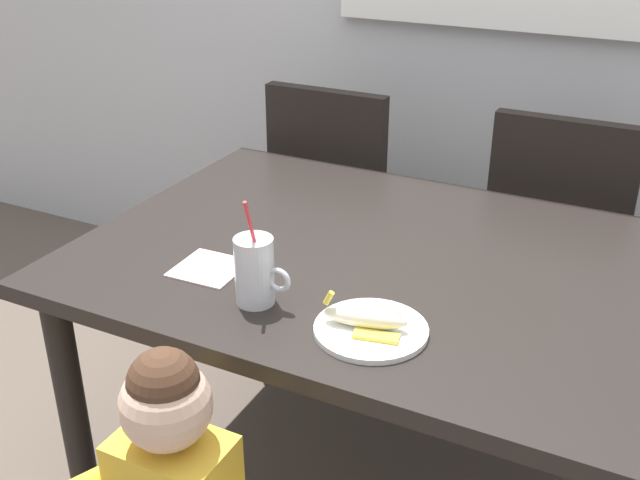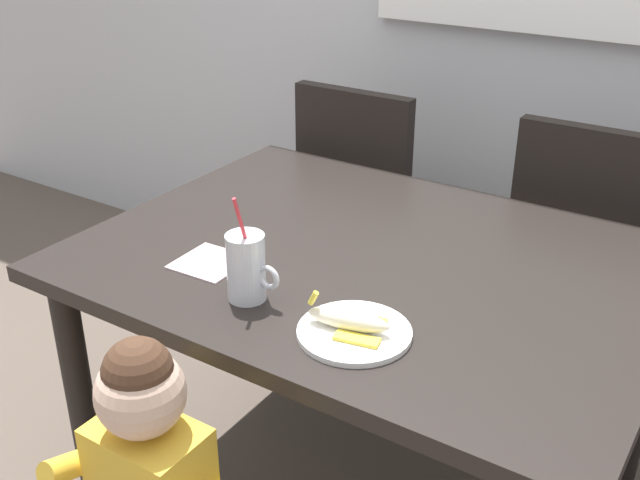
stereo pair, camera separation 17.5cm
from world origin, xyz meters
name	(u,v)px [view 1 (the left image)]	position (x,y,z in m)	size (l,w,h in m)	color
dining_table	(367,286)	(0.00, 0.00, 0.66)	(1.37, 1.03, 0.76)	black
dining_chair_left	(340,198)	(-0.42, 0.73, 0.54)	(0.44, 0.44, 0.96)	black
dining_chair_right	(558,238)	(0.34, 0.75, 0.54)	(0.44, 0.44, 0.96)	black
milk_cup	(255,274)	(-0.12, -0.32, 0.82)	(0.13, 0.08, 0.25)	silver
snack_plate	(371,330)	(0.15, -0.32, 0.76)	(0.23, 0.23, 0.01)	white
peeled_banana	(366,318)	(0.14, -0.33, 0.79)	(0.18, 0.12, 0.07)	#F4EAC6
paper_napkin	(209,268)	(-0.29, -0.25, 0.76)	(0.15, 0.15, 0.00)	silver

